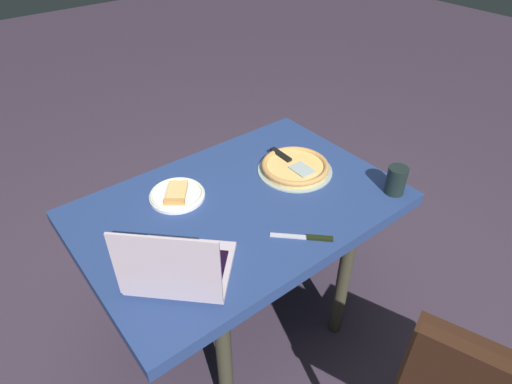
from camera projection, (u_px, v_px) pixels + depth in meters
name	position (u px, v px, depth m)	size (l,w,h in m)	color
ground_plane	(243.00, 319.00, 2.07)	(12.00, 12.00, 0.00)	#3D3041
dining_table	(240.00, 218.00, 1.68)	(1.19, 0.81, 0.72)	navy
laptop	(178.00, 267.00, 1.30)	(0.39, 0.39, 0.26)	#C2B0BD
pizza_plate	(177.00, 195.00, 1.65)	(0.21, 0.21, 0.04)	white
pizza_tray	(295.00, 167.00, 1.79)	(0.31, 0.31, 0.04)	#99AAA5
table_knife	(308.00, 237.00, 1.48)	(0.17, 0.17, 0.01)	#B6B5C2
drink_cup	(396.00, 180.00, 1.65)	(0.08, 0.08, 0.11)	black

